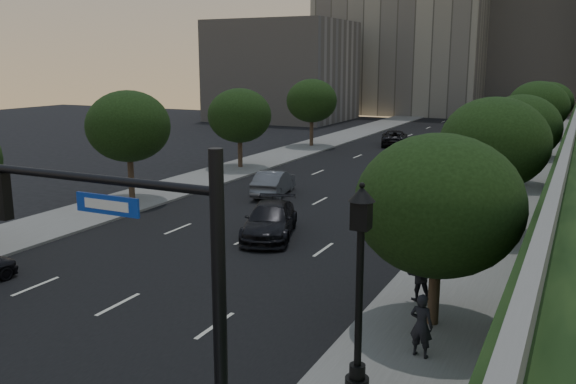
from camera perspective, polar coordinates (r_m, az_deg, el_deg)
The scene contains 24 objects.
road_surface at distance 43.56m, azimuth 6.61°, elevation 0.99°, with size 16.00×140.00×0.02m, color black.
sidewalk_right at distance 41.38m, azimuth 20.11°, elevation -0.17°, with size 4.50×140.00×0.15m, color slate.
sidewalk_left at distance 47.87m, azimuth -5.03°, elevation 2.11°, with size 4.50×140.00×0.15m, color slate.
parapet_wall at distance 38.58m, azimuth 25.05°, elevation 5.03°, with size 0.35×90.00×0.70m, color slate.
office_block_left at distance 106.43m, azimuth 11.06°, elevation 16.00°, with size 26.00×20.00×32.00m, color gray.
office_block_mid at distance 112.75m, azimuth 22.52°, elevation 13.57°, with size 22.00×18.00×26.00m, color gray.
office_block_filler at distance 89.83m, azimuth -0.52°, elevation 11.24°, with size 18.00×16.00×14.00m, color gray.
tree_right_a at distance 19.25m, azimuth 13.91°, elevation -1.21°, with size 5.20×5.20×6.24m.
tree_right_b at distance 30.84m, azimuth 18.76°, elevation 4.34°, with size 5.20×5.20×6.74m.
tree_right_c at distance 43.75m, azimuth 20.98°, elevation 5.64°, with size 5.20×5.20×6.24m.
tree_right_d at distance 57.62m, azimuth 22.35°, elevation 7.39°, with size 5.20×5.20×6.74m.
tree_right_e at distance 72.59m, azimuth 23.17°, elevation 7.72°, with size 5.20×5.20×6.24m.
tree_left_b at distance 37.61m, azimuth -14.71°, elevation 5.96°, with size 5.00×5.00×6.71m.
tree_left_c at distance 48.21m, azimuth -4.56°, elevation 7.14°, with size 5.00×5.00×6.34m.
tree_left_d at distance 60.63m, azimuth 2.24°, elevation 8.53°, with size 5.00×5.00×6.71m.
traffic_signal_mast at distance 11.22m, azimuth -11.18°, elevation -12.70°, with size 5.68×0.56×7.00m.
street_lamp at distance 14.96m, azimuth 6.66°, elevation -10.38°, with size 0.64×0.64×5.62m.
sedan_mid_left at distance 38.71m, azimuth -1.35°, elevation 0.87°, with size 1.70×4.89×1.61m, color #56585E.
sedan_far_left at distance 62.86m, azimuth 9.95°, elevation 5.01°, with size 2.60×5.63×1.57m, color black.
sedan_near_right at distance 29.53m, azimuth -1.70°, elevation -2.69°, with size 2.26×5.55×1.61m, color black.
sedan_far_right at distance 43.08m, azimuth 16.10°, elevation 1.52°, with size 1.85×4.59×1.56m, color slate.
pedestrian_a at distance 17.91m, azimuth 12.37°, elevation -12.10°, with size 0.68×0.45×1.86m, color black.
pedestrian_b at distance 21.88m, azimuth 12.19°, elevation -7.62°, with size 0.88×0.69×1.81m, color black.
pedestrian_c at distance 26.96m, azimuth 15.35°, elevation -4.03°, with size 1.05×0.44×1.80m, color black.
Camera 1 is at (14.12, -10.37, 8.33)m, focal length 38.00 mm.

